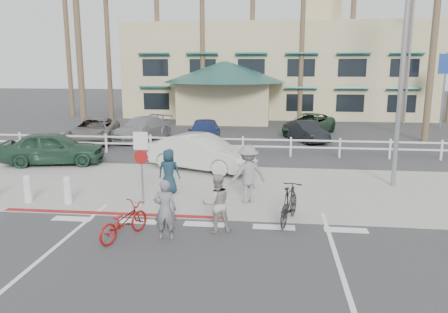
# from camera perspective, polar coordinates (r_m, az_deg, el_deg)

# --- Properties ---
(ground) EXTENTS (140.00, 140.00, 0.00)m
(ground) POSITION_cam_1_polar(r_m,az_deg,el_deg) (12.24, -3.03, -9.89)
(ground) COLOR #333335
(bike_path) EXTENTS (12.00, 16.00, 0.01)m
(bike_path) POSITION_cam_1_polar(r_m,az_deg,el_deg) (10.44, -4.90, -13.90)
(bike_path) COLOR #333335
(bike_path) RESTS_ON ground
(sidewalk_plaza) EXTENTS (22.00, 7.00, 0.01)m
(sidewalk_plaza) POSITION_cam_1_polar(r_m,az_deg,el_deg) (16.45, -0.43, -4.09)
(sidewalk_plaza) COLOR gray
(sidewalk_plaza) RESTS_ON ground
(cross_street) EXTENTS (40.00, 5.00, 0.01)m
(cross_street) POSITION_cam_1_polar(r_m,az_deg,el_deg) (20.31, 0.94, -1.00)
(cross_street) COLOR #333335
(cross_street) RESTS_ON ground
(parking_lot) EXTENTS (50.00, 16.00, 0.01)m
(parking_lot) POSITION_cam_1_polar(r_m,az_deg,el_deg) (29.61, 2.75, 3.08)
(parking_lot) COLOR #333335
(parking_lot) RESTS_ON ground
(curb_red) EXTENTS (7.00, 0.25, 0.02)m
(curb_red) POSITION_cam_1_polar(r_m,az_deg,el_deg) (14.09, -14.42, -7.24)
(curb_red) COLOR maroon
(curb_red) RESTS_ON ground
(rail_fence) EXTENTS (29.40, 0.16, 1.00)m
(rail_fence) POSITION_cam_1_polar(r_m,az_deg,el_deg) (22.12, 2.75, 1.37)
(rail_fence) COLOR silver
(rail_fence) RESTS_ON ground
(building) EXTENTS (28.00, 16.00, 11.30)m
(building) POSITION_cam_1_polar(r_m,az_deg,el_deg) (42.21, 6.84, 13.33)
(building) COLOR #CFBF8D
(building) RESTS_ON ground
(sign_post) EXTENTS (0.50, 0.10, 2.90)m
(sign_post) POSITION_cam_1_polar(r_m,az_deg,el_deg) (14.39, -10.70, -0.71)
(sign_post) COLOR gray
(sign_post) RESTS_ON ground
(bollard_0) EXTENTS (0.26, 0.26, 0.95)m
(bollard_0) POSITION_cam_1_polar(r_m,az_deg,el_deg) (15.36, -19.75, -4.16)
(bollard_0) COLOR silver
(bollard_0) RESTS_ON ground
(bollard_1) EXTENTS (0.26, 0.26, 0.95)m
(bollard_1) POSITION_cam_1_polar(r_m,az_deg,el_deg) (16.02, -24.25, -3.87)
(bollard_1) COLOR silver
(bollard_1) RESTS_ON ground
(streetlight_0) EXTENTS (0.60, 2.00, 9.00)m
(streetlight_0) POSITION_cam_1_polar(r_m,az_deg,el_deg) (17.31, 22.29, 10.91)
(streetlight_0) COLOR gray
(streetlight_0) RESTS_ON ground
(streetlight_1) EXTENTS (0.60, 2.00, 9.50)m
(streetlight_1) POSITION_cam_1_polar(r_m,az_deg,el_deg) (36.61, 23.00, 11.32)
(streetlight_1) COLOR gray
(streetlight_1) RESTS_ON ground
(info_sign) EXTENTS (1.20, 0.16, 5.60)m
(info_sign) POSITION_cam_1_polar(r_m,az_deg,el_deg) (35.37, 26.78, 7.83)
(info_sign) COLOR navy
(info_sign) RESTS_ON ground
(palm_0) EXTENTS (4.00, 4.00, 15.00)m
(palm_0) POSITION_cam_1_polar(r_m,az_deg,el_deg) (41.40, -19.86, 15.33)
(palm_0) COLOR #205422
(palm_0) RESTS_ON ground
(palm_1) EXTENTS (4.00, 4.00, 13.00)m
(palm_1) POSITION_cam_1_polar(r_m,az_deg,el_deg) (38.83, -14.95, 14.41)
(palm_1) COLOR #205422
(palm_1) RESTS_ON ground
(palm_2) EXTENTS (4.00, 4.00, 16.00)m
(palm_2) POSITION_cam_1_polar(r_m,az_deg,el_deg) (38.66, -8.73, 16.91)
(palm_2) COLOR #205422
(palm_2) RESTS_ON ground
(palm_3) EXTENTS (4.00, 4.00, 14.00)m
(palm_3) POSITION_cam_1_polar(r_m,az_deg,el_deg) (36.76, -2.84, 15.73)
(palm_3) COLOR #205422
(palm_3) RESTS_ON ground
(palm_4) EXTENTS (4.00, 4.00, 15.00)m
(palm_4) POSITION_cam_1_polar(r_m,az_deg,el_deg) (37.37, 3.73, 16.43)
(palm_4) COLOR #205422
(palm_4) RESTS_ON ground
(palm_5) EXTENTS (4.00, 4.00, 13.00)m
(palm_5) POSITION_cam_1_polar(r_m,az_deg,el_deg) (36.31, 10.16, 14.82)
(palm_5) COLOR #205422
(palm_5) RESTS_ON ground
(palm_6) EXTENTS (4.00, 4.00, 17.00)m
(palm_6) POSITION_cam_1_polar(r_m,az_deg,el_deg) (37.90, 16.52, 17.44)
(palm_6) COLOR #205422
(palm_6) RESTS_ON ground
(palm_7) EXTENTS (4.00, 4.00, 14.00)m
(palm_7) POSITION_cam_1_polar(r_m,az_deg,el_deg) (37.65, 22.85, 14.76)
(palm_7) COLOR #205422
(palm_7) RESTS_ON ground
(palm_10) EXTENTS (4.00, 4.00, 12.00)m
(palm_10) POSITION_cam_1_polar(r_m,az_deg,el_deg) (28.82, -18.48, 14.22)
(palm_10) COLOR #205422
(palm_10) RESTS_ON ground
(palm_11) EXTENTS (4.00, 4.00, 14.00)m
(palm_11) POSITION_cam_1_polar(r_m,az_deg,el_deg) (28.78, 25.94, 15.66)
(palm_11) COLOR #205422
(palm_11) RESTS_ON ground
(bike_red) EXTENTS (1.27, 1.87, 0.93)m
(bike_red) POSITION_cam_1_polar(r_m,az_deg,el_deg) (11.99, -12.98, -8.27)
(bike_red) COLOR maroon
(bike_red) RESTS_ON ground
(rider_red) EXTENTS (0.63, 0.44, 1.63)m
(rider_red) POSITION_cam_1_polar(r_m,az_deg,el_deg) (11.62, -7.69, -6.91)
(rider_red) COLOR slate
(rider_red) RESTS_ON ground
(bike_black) EXTENTS (1.02, 2.00, 1.15)m
(bike_black) POSITION_cam_1_polar(r_m,az_deg,el_deg) (12.90, 8.50, -6.11)
(bike_black) COLOR black
(bike_black) RESTS_ON ground
(rider_black) EXTENTS (0.98, 0.87, 1.66)m
(rider_black) POSITION_cam_1_polar(r_m,az_deg,el_deg) (11.98, -0.95, -6.13)
(rider_black) COLOR #A4A098
(rider_black) RESTS_ON ground
(pedestrian_a) EXTENTS (1.46, 1.22, 1.96)m
(pedestrian_a) POSITION_cam_1_polar(r_m,az_deg,el_deg) (14.52, 3.13, -2.30)
(pedestrian_a) COLOR gray
(pedestrian_a) RESTS_ON ground
(pedestrian_child) EXTENTS (0.84, 0.49, 1.34)m
(pedestrian_child) POSITION_cam_1_polar(r_m,az_deg,el_deg) (16.18, 3.45, -1.95)
(pedestrian_child) COLOR #58585E
(pedestrian_child) RESTS_ON ground
(pedestrian_b) EXTENTS (0.82, 0.56, 1.61)m
(pedestrian_b) POSITION_cam_1_polar(r_m,az_deg,el_deg) (15.73, -7.22, -1.91)
(pedestrian_b) COLOR #152C38
(pedestrian_b) RESTS_ON ground
(car_white_sedan) EXTENTS (5.00, 3.32, 1.56)m
(car_white_sedan) POSITION_cam_1_polar(r_m,az_deg,el_deg) (19.09, -3.01, 0.53)
(car_white_sedan) COLOR beige
(car_white_sedan) RESTS_ON ground
(car_red_compact) EXTENTS (4.78, 2.69, 1.54)m
(car_red_compact) POSITION_cam_1_polar(r_m,az_deg,el_deg) (21.65, -21.37, 1.05)
(car_red_compact) COLOR #224230
(car_red_compact) RESTS_ON ground
(lot_car_0) EXTENTS (3.25, 5.50, 1.43)m
(lot_car_0) POSITION_cam_1_polar(r_m,az_deg,el_deg) (27.13, -16.64, 3.31)
(lot_car_0) COLOR slate
(lot_car_0) RESTS_ON ground
(lot_car_1) EXTENTS (3.36, 5.15, 1.39)m
(lot_car_1) POSITION_cam_1_polar(r_m,az_deg,el_deg) (27.29, -10.82, 3.59)
(lot_car_1) COLOR gray
(lot_car_1) RESTS_ON ground
(lot_car_2) EXTENTS (2.29, 4.63, 1.52)m
(lot_car_2) POSITION_cam_1_polar(r_m,az_deg,el_deg) (25.01, -2.56, 3.20)
(lot_car_2) COLOR navy
(lot_car_2) RESTS_ON ground
(lot_car_3) EXTENTS (2.69, 3.93, 1.23)m
(lot_car_3) POSITION_cam_1_polar(r_m,az_deg,el_deg) (26.75, 10.69, 3.26)
(lot_car_3) COLOR black
(lot_car_3) RESTS_ON ground
(lot_car_5) EXTENTS (4.13, 5.44, 1.37)m
(lot_car_5) POSITION_cam_1_polar(r_m,az_deg,el_deg) (29.44, 11.04, 4.17)
(lot_car_5) COLOR #1D3D27
(lot_car_5) RESTS_ON ground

